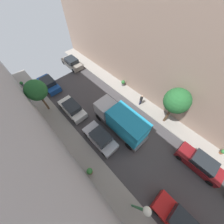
% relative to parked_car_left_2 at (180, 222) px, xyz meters
% --- Properties ---
extents(ground, '(32.00, 32.00, 0.00)m').
position_rel_parked_car_left_2_xyz_m(ground, '(2.70, 6.38, -0.72)').
color(ground, '#423F42').
extents(sidewalk_left, '(2.00, 44.00, 0.15)m').
position_rel_parked_car_left_2_xyz_m(sidewalk_left, '(-2.30, 6.38, -0.64)').
color(sidewalk_left, gray).
rests_on(sidewalk_left, ground).
extents(sidewalk_right, '(2.00, 44.00, 0.15)m').
position_rel_parked_car_left_2_xyz_m(sidewalk_right, '(7.70, 6.38, -0.64)').
color(sidewalk_right, gray).
rests_on(sidewalk_right, ground).
extents(building_right, '(6.00, 44.00, 16.78)m').
position_rel_parked_car_left_2_xyz_m(building_right, '(11.70, 6.38, 7.67)').
color(building_right, gray).
rests_on(building_right, ground).
extents(parked_car_left_2, '(1.78, 4.20, 1.57)m').
position_rel_parked_car_left_2_xyz_m(parked_car_left_2, '(0.00, 0.00, 0.00)').
color(parked_car_left_2, red).
rests_on(parked_car_left_2, ground).
extents(parked_car_left_3, '(1.78, 4.20, 1.57)m').
position_rel_parked_car_left_2_xyz_m(parked_car_left_3, '(0.00, 9.60, 0.00)').
color(parked_car_left_3, silver).
rests_on(parked_car_left_3, ground).
extents(parked_car_left_4, '(1.78, 4.20, 1.57)m').
position_rel_parked_car_left_2_xyz_m(parked_car_left_4, '(0.00, 15.11, 0.00)').
color(parked_car_left_4, white).
rests_on(parked_car_left_4, ground).
extents(parked_car_left_5, '(1.78, 4.20, 1.57)m').
position_rel_parked_car_left_2_xyz_m(parked_car_left_5, '(0.00, 21.40, 0.00)').
color(parked_car_left_5, '#194799').
rests_on(parked_car_left_5, ground).
extents(parked_car_right_1, '(1.78, 4.20, 1.57)m').
position_rel_parked_car_left_2_xyz_m(parked_car_right_1, '(5.40, 0.93, 0.00)').
color(parked_car_right_1, maroon).
rests_on(parked_car_right_1, ground).
extents(parked_car_right_2, '(1.78, 4.20, 1.57)m').
position_rel_parked_car_left_2_xyz_m(parked_car_right_2, '(5.40, 23.49, 0.00)').
color(parked_car_right_2, gray).
rests_on(parked_car_right_2, ground).
extents(delivery_truck, '(2.26, 6.60, 3.38)m').
position_rel_parked_car_left_2_xyz_m(delivery_truck, '(2.70, 9.08, 1.07)').
color(delivery_truck, '#4C4C51').
rests_on(delivery_truck, ground).
extents(pedestrian, '(0.40, 0.36, 1.72)m').
position_rel_parked_car_left_2_xyz_m(pedestrian, '(7.29, 9.86, 0.35)').
color(pedestrian, '#2D334C').
rests_on(pedestrian, sidewalk_right).
extents(street_tree_0, '(2.37, 2.37, 4.62)m').
position_rel_parked_car_left_2_xyz_m(street_tree_0, '(-2.14, 17.71, 2.84)').
color(street_tree_0, brown).
rests_on(street_tree_0, sidewalk_left).
extents(street_tree_1, '(2.63, 2.63, 5.14)m').
position_rel_parked_car_left_2_xyz_m(street_tree_1, '(7.41, 6.11, 3.22)').
color(street_tree_1, brown).
rests_on(street_tree_1, sidewalk_right).
extents(potted_plant_1, '(0.55, 0.55, 0.94)m').
position_rel_parked_car_left_2_xyz_m(potted_plant_1, '(8.22, 13.99, -0.03)').
color(potted_plant_1, slate).
rests_on(potted_plant_1, sidewalk_right).
extents(potted_plant_2, '(0.46, 0.46, 0.75)m').
position_rel_parked_car_left_2_xyz_m(potted_plant_2, '(8.30, -0.30, -0.15)').
color(potted_plant_2, brown).
rests_on(potted_plant_2, sidewalk_right).
extents(potted_plant_4, '(0.58, 0.58, 0.83)m').
position_rel_parked_car_left_2_xyz_m(potted_plant_4, '(-2.89, 7.76, -0.13)').
color(potted_plant_4, brown).
rests_on(potted_plant_4, sidewalk_left).
extents(potted_plant_5, '(0.47, 0.47, 0.80)m').
position_rel_parked_car_left_2_xyz_m(potted_plant_5, '(-2.92, 24.39, -0.12)').
color(potted_plant_5, slate).
rests_on(potted_plant_5, sidewalk_left).
extents(lamp_post, '(0.44, 0.44, 5.80)m').
position_rel_parked_car_left_2_xyz_m(lamp_post, '(-1.90, 3.21, 3.22)').
color(lamp_post, '#26723F').
rests_on(lamp_post, sidewalk_left).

